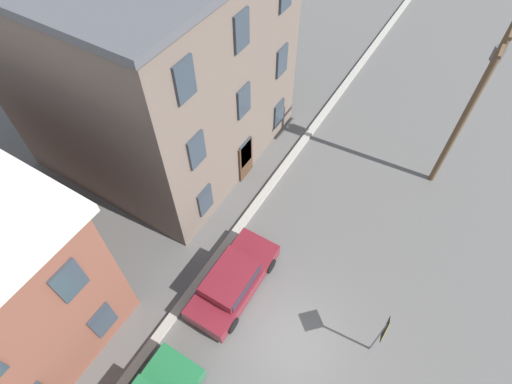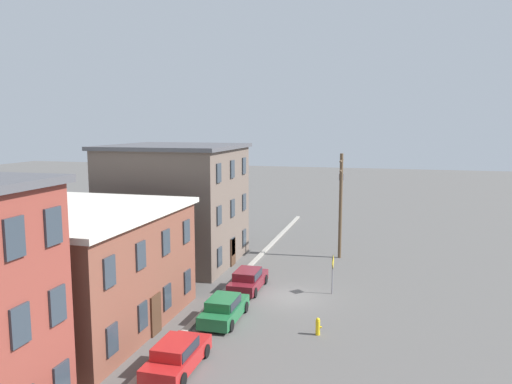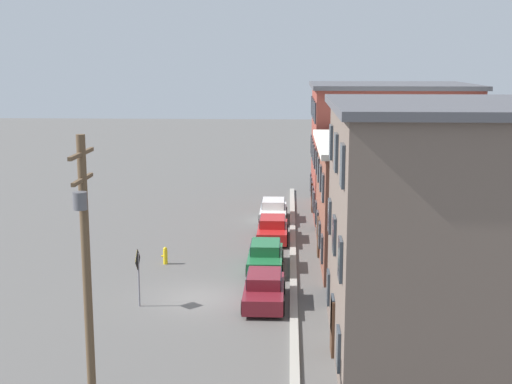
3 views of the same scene
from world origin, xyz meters
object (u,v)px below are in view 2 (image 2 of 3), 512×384
car_green (224,308)px  caution_sign (333,268)px  car_red (177,355)px  utility_pole (341,200)px  fire_hydrant (318,326)px  car_maroon (248,279)px

car_green → caution_sign: (6.20, -5.56, 1.07)m
car_red → utility_pole: utility_pole is taller
car_green → fire_hydrant: car_green is taller
car_red → car_green: size_ratio=1.00×
caution_sign → fire_hydrant: bearing=179.8°
car_green → caution_sign: size_ratio=1.63×
caution_sign → car_maroon: bearing=96.4°
car_red → fire_hydrant: car_red is taller
car_maroon → caution_sign: size_ratio=1.63×
car_maroon → fire_hydrant: bearing=-137.4°
caution_sign → utility_pole: utility_pole is taller
caution_sign → utility_pole: size_ratio=0.30×
caution_sign → utility_pole: bearing=2.6°
car_green → utility_pole: bearing=-18.2°
car_maroon → utility_pole: utility_pole is taller
caution_sign → fire_hydrant: size_ratio=2.81×
car_green → car_maroon: bearing=1.4°
caution_sign → fire_hydrant: (-6.80, 0.03, -1.33)m
car_maroon → caution_sign: 5.83m
car_maroon → fire_hydrant: size_ratio=4.58×
car_red → car_maroon: same height
car_red → car_green: bearing=-2.2°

